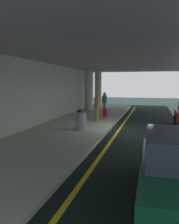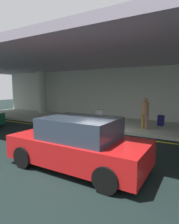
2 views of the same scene
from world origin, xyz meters
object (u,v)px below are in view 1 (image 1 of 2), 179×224
Objects in this scene: suitcase_upright_primary at (79,114)px; suitcase_upright_secondary at (105,113)px; support_column_left_mid at (88,90)px; trash_bin_steel at (81,121)px; person_waiting_for_ride at (97,106)px; support_column_center at (98,89)px; traveler_with_luggage at (104,101)px.

suitcase_upright_secondary is at bearing -47.20° from suitcase_upright_primary.
support_column_left_mid is 4.29× the size of trash_bin_steel.
trash_bin_steel is (-2.86, 0.22, -0.54)m from person_waiting_for_ride.
suitcase_upright_secondary is 1.06× the size of trash_bin_steel.
support_column_center is at bearing 0.00° from support_column_left_mid.
trash_bin_steel is (-4.85, 0.33, 0.11)m from suitcase_upright_secondary.
support_column_center is 2.17× the size of person_waiting_for_ride.
traveler_with_luggage is at bearing -139.30° from support_column_left_mid.
suitcase_upright_secondary is at bearing -82.64° from person_waiting_for_ride.
suitcase_upright_secondary is (1.41, -1.49, 0.00)m from suitcase_upright_primary.
trash_bin_steel is at bearing 156.59° from suitcase_upright_secondary.
traveler_with_luggage is 2.14m from suitcase_upright_secondary.
person_waiting_for_ride is at bearing -4.50° from trash_bin_steel.
support_column_left_mid is 4.06× the size of suitcase_upright_secondary.
traveler_with_luggage is 4.00m from person_waiting_for_ride.
support_column_left_mid reaches higher than person_waiting_for_ride.
support_column_left_mid is 6.70m from person_waiting_for_ride.
support_column_left_mid and support_column_center have the same top height.
support_column_left_mid is at bearing -59.55° from person_waiting_for_ride.
trash_bin_steel is at bearing -171.15° from support_column_center.
support_column_center reaches higher than person_waiting_for_ride.
support_column_center is at bearing -67.02° from person_waiting_for_ride.
support_column_left_mid is 5.10m from suitcase_upright_secondary.
suitcase_upright_primary is at bearing 113.93° from suitcase_upright_secondary.
support_column_center reaches higher than suitcase_upright_secondary.
suitcase_upright_primary is at bearing -171.10° from support_column_left_mid.
traveler_with_luggage and person_waiting_for_ride have the same top height.
traveler_with_luggage reaches higher than suitcase_upright_secondary.
person_waiting_for_ride is 1.87× the size of suitcase_upright_secondary.
support_column_left_mid is at bearing 12.63° from trash_bin_steel.
suitcase_upright_secondary is at bearing -150.82° from support_column_left_mid.
person_waiting_for_ride is 1.63m from suitcase_upright_primary.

